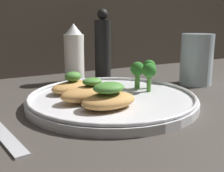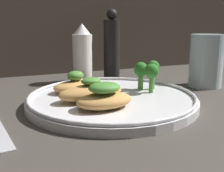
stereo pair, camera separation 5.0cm
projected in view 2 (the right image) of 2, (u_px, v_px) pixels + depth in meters
The scene contains 9 objects.
ground_plane at pixel (112, 107), 50.82cm from camera, with size 180.00×180.00×1.00cm, color #3D3833.
plate at pixel (112, 99), 50.48cm from camera, with size 30.44×30.44×2.00cm.
grilled_meat_front at pixel (105, 98), 43.67cm from camera, with size 9.67×6.60×4.16cm.
grilled_meat_middle at pixel (91, 92), 47.97cm from camera, with size 12.07×6.51×4.01cm.
grilled_meat_back at pixel (76, 85), 53.80cm from camera, with size 10.03×7.36×4.03cm.
broccoli_bunch at pixel (148, 71), 54.15cm from camera, with size 4.86×6.10×5.75cm.
sauce_bottle at pixel (83, 54), 67.44cm from camera, with size 4.74×4.74×14.03cm.
pepper_grinder at pixel (112, 48), 69.93cm from camera, with size 4.03×4.03×17.44cm.
drinking_glass at pixel (206, 61), 63.08cm from camera, with size 7.40×7.40×11.74cm.
Camera 2 is at (-18.37, -44.93, 15.04)cm, focal length 45.00 mm.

